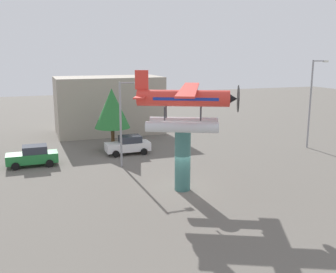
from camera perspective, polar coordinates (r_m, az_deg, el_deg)
name	(u,v)px	position (r m, az deg, el deg)	size (l,w,h in m)	color
ground_plane	(182,190)	(27.66, 2.12, -7.80)	(140.00, 140.00, 0.00)	#605B54
display_pedestal	(183,160)	(27.01, 2.16, -3.49)	(1.10, 1.10, 4.32)	#386B66
floatplane_monument	(185,105)	(26.24, 2.51, 4.59)	(7.15, 9.86, 4.00)	silver
car_near_green	(33,156)	(35.07, -19.20, -2.69)	(4.20, 2.02, 1.76)	#237A38
car_mid_white	(128,145)	(37.30, -5.84, -1.22)	(4.20, 2.02, 1.76)	white
streetlight_primary	(123,117)	(32.63, -6.61, 2.80)	(1.84, 0.28, 7.15)	gray
streetlight_secondary	(312,98)	(41.59, 20.36, 5.30)	(1.84, 0.28, 8.81)	gray
storefront_building	(109,105)	(47.39, -8.66, 4.59)	(12.37, 6.54, 6.75)	#9E9384
tree_east	(112,108)	(38.54, -8.21, 4.10)	(3.49, 3.49, 6.11)	brown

